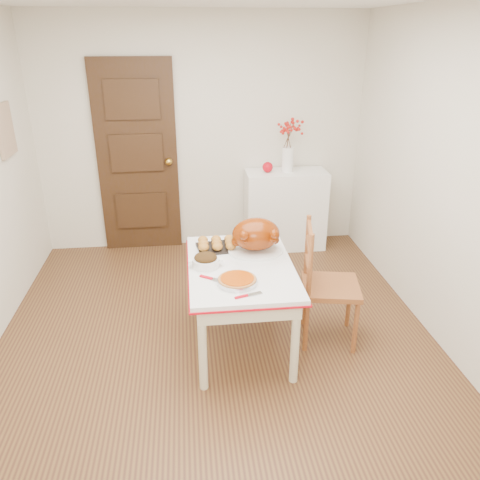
{
  "coord_description": "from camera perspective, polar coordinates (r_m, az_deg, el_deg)",
  "views": [
    {
      "loc": [
        -0.19,
        -3.18,
        2.28
      ],
      "look_at": [
        0.18,
        0.02,
        0.87
      ],
      "focal_mm": 35.71,
      "sensor_mm": 36.0,
      "label": 1
    }
  ],
  "objects": [
    {
      "name": "wall_back",
      "position": [
        5.28,
        -4.58,
        12.29
      ],
      "size": [
        3.5,
        0.0,
        2.5
      ],
      "primitive_type": "cube",
      "color": "beige",
      "rests_on": "ground"
    },
    {
      "name": "stuffing_dish",
      "position": [
        3.51,
        -4.12,
        -2.45
      ],
      "size": [
        0.31,
        0.28,
        0.1
      ],
      "primitive_type": null,
      "rotation": [
        0.0,
        0.0,
        0.38
      ],
      "color": "#3F270D",
      "rests_on": "kitchen_table"
    },
    {
      "name": "wall_right",
      "position": [
        3.86,
        23.93,
        6.08
      ],
      "size": [
        0.0,
        4.0,
        2.5
      ],
      "primitive_type": "cube",
      "color": "beige",
      "rests_on": "ground"
    },
    {
      "name": "pie_server",
      "position": [
        3.15,
        1.01,
        -6.59
      ],
      "size": [
        0.2,
        0.11,
        0.01
      ],
      "primitive_type": null,
      "rotation": [
        0.0,
        0.0,
        0.3
      ],
      "color": "silver",
      "rests_on": "kitchen_table"
    },
    {
      "name": "rolls_tray",
      "position": [
        3.8,
        -2.8,
        -0.48
      ],
      "size": [
        0.33,
        0.28,
        0.08
      ],
      "primitive_type": null,
      "rotation": [
        0.0,
        0.0,
        0.14
      ],
      "color": "#A06121",
      "rests_on": "kitchen_table"
    },
    {
      "name": "door_back",
      "position": [
        5.32,
        -12.14,
        9.5
      ],
      "size": [
        0.85,
        0.06,
        2.06
      ],
      "primitive_type": "cube",
      "color": "black",
      "rests_on": "ground"
    },
    {
      "name": "carving_knife",
      "position": [
        3.33,
        -2.78,
        -4.79
      ],
      "size": [
        0.26,
        0.21,
        0.01
      ],
      "primitive_type": null,
      "rotation": [
        0.0,
        0.0,
        -0.6
      ],
      "color": "silver",
      "rests_on": "kitchen_table"
    },
    {
      "name": "berry_vase",
      "position": [
        5.2,
        5.77,
        11.08
      ],
      "size": [
        0.29,
        0.29,
        0.55
      ],
      "primitive_type": null,
      "color": "white",
      "rests_on": "sideboard"
    },
    {
      "name": "kitchen_table",
      "position": [
        3.72,
        0.09,
        -7.76
      ],
      "size": [
        0.79,
        1.16,
        0.69
      ],
      "primitive_type": null,
      "color": "white",
      "rests_on": "floor"
    },
    {
      "name": "chair_oak",
      "position": [
        3.77,
        10.82,
        -5.18
      ],
      "size": [
        0.51,
        0.51,
        0.98
      ],
      "primitive_type": null,
      "rotation": [
        0.0,
        0.0,
        1.38
      ],
      "color": "brown",
      "rests_on": "floor"
    },
    {
      "name": "sideboard",
      "position": [
        5.4,
        5.41,
        3.6
      ],
      "size": [
        0.89,
        0.39,
        0.89
      ],
      "primitive_type": "cube",
      "color": "white",
      "rests_on": "floor"
    },
    {
      "name": "turkey_platter",
      "position": [
        3.7,
        1.91,
        0.48
      ],
      "size": [
        0.46,
        0.38,
        0.27
      ],
      "primitive_type": null,
      "rotation": [
        0.0,
        0.0,
        -0.08
      ],
      "color": "#792705",
      "rests_on": "kitchen_table"
    },
    {
      "name": "wall_front",
      "position": [
        1.58,
        1.91,
        -17.32
      ],
      "size": [
        3.5,
        0.0,
        2.5
      ],
      "primitive_type": "cube",
      "color": "beige",
      "rests_on": "ground"
    },
    {
      "name": "pumpkin_pie",
      "position": [
        3.28,
        -0.34,
        -4.78
      ],
      "size": [
        0.29,
        0.29,
        0.06
      ],
      "primitive_type": "cylinder",
      "rotation": [
        0.0,
        0.0,
        0.08
      ],
      "color": "#AA3B03",
      "rests_on": "kitchen_table"
    },
    {
      "name": "photo_board",
      "position": [
        4.71,
        -26.25,
        11.7
      ],
      "size": [
        0.03,
        0.35,
        0.45
      ],
      "primitive_type": "cube",
      "color": "tan",
      "rests_on": "ground"
    },
    {
      "name": "drinking_glass",
      "position": [
        3.95,
        0.6,
        0.76
      ],
      "size": [
        0.07,
        0.07,
        0.11
      ],
      "primitive_type": "cylinder",
      "rotation": [
        0.0,
        0.0,
        0.08
      ],
      "color": "white",
      "rests_on": "kitchen_table"
    },
    {
      "name": "floor",
      "position": [
        3.92,
        -2.71,
        -12.05
      ],
      "size": [
        3.5,
        4.0,
        0.0
      ],
      "primitive_type": "cube",
      "color": "#422417",
      "rests_on": "ground"
    },
    {
      "name": "apple",
      "position": [
        5.21,
        3.32,
        8.69
      ],
      "size": [
        0.11,
        0.11,
        0.11
      ],
      "primitive_type": "sphere",
      "color": "#BB0614",
      "rests_on": "sideboard"
    },
    {
      "name": "shaker_pair",
      "position": [
        4.0,
        2.93,
        0.82
      ],
      "size": [
        0.09,
        0.06,
        0.08
      ],
      "primitive_type": null,
      "rotation": [
        0.0,
        0.0,
        0.34
      ],
      "color": "white",
      "rests_on": "kitchen_table"
    }
  ]
}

